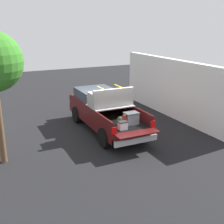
{
  "coord_description": "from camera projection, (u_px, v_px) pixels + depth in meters",
  "views": [
    {
      "loc": [
        -11.75,
        5.37,
        4.93
      ],
      "look_at": [
        -0.6,
        0.0,
        1.1
      ],
      "focal_mm": 45.69,
      "sensor_mm": 36.0,
      "label": 1
    }
  ],
  "objects": [
    {
      "name": "ground_plane",
      "position": [
        107.0,
        130.0,
        13.79
      ],
      "size": [
        40.0,
        40.0,
        0.0
      ],
      "primitive_type": "plane",
      "color": "black"
    },
    {
      "name": "pickup_truck",
      "position": [
        104.0,
        110.0,
        13.81
      ],
      "size": [
        6.05,
        2.06,
        2.23
      ],
      "color": "#470F0F",
      "rests_on": "ground_plane"
    },
    {
      "name": "building_facade",
      "position": [
        173.0,
        88.0,
        15.53
      ],
      "size": [
        8.99,
        0.36,
        3.15
      ],
      "primitive_type": "cube",
      "color": "white",
      "rests_on": "ground_plane"
    }
  ]
}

